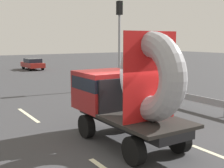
# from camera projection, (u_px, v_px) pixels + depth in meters

# --- Properties ---
(ground_plane) EXTENTS (120.00, 120.00, 0.00)m
(ground_plane) POSITION_uv_depth(u_px,v_px,m) (126.00, 146.00, 9.63)
(ground_plane) COLOR #38383A
(flatbed_truck) EXTENTS (2.02, 4.60, 3.63)m
(flatbed_truck) POSITION_uv_depth(u_px,v_px,m) (126.00, 91.00, 9.71)
(flatbed_truck) COLOR black
(flatbed_truck) RESTS_ON ground_plane
(traffic_light) EXTENTS (0.42, 0.36, 5.94)m
(traffic_light) POSITION_uv_depth(u_px,v_px,m) (119.00, 33.00, 20.19)
(traffic_light) COLOR gray
(traffic_light) RESTS_ON ground_plane
(guardrail) EXTENTS (0.10, 16.34, 0.71)m
(guardrail) POSITION_uv_depth(u_px,v_px,m) (140.00, 87.00, 18.24)
(guardrail) COLOR gray
(guardrail) RESTS_ON ground_plane
(lane_dash_left_far) EXTENTS (0.16, 2.96, 0.01)m
(lane_dash_left_far) POSITION_uv_depth(u_px,v_px,m) (28.00, 115.00, 13.54)
(lane_dash_left_far) COLOR beige
(lane_dash_left_far) RESTS_ON ground_plane
(lane_dash_right_near) EXTENTS (0.16, 2.34, 0.01)m
(lane_dash_right_near) POSITION_uv_depth(u_px,v_px,m) (223.00, 157.00, 8.68)
(lane_dash_right_near) COLOR beige
(lane_dash_right_near) RESTS_ON ground_plane
(lane_dash_right_far) EXTENTS (0.16, 2.56, 0.01)m
(lane_dash_right_far) POSITION_uv_depth(u_px,v_px,m) (84.00, 103.00, 16.10)
(lane_dash_right_far) COLOR beige
(lane_dash_right_far) RESTS_ON ground_plane
(oncoming_car) EXTENTS (1.67, 3.90, 1.27)m
(oncoming_car) POSITION_uv_depth(u_px,v_px,m) (33.00, 64.00, 34.02)
(oncoming_car) COLOR black
(oncoming_car) RESTS_ON ground_plane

